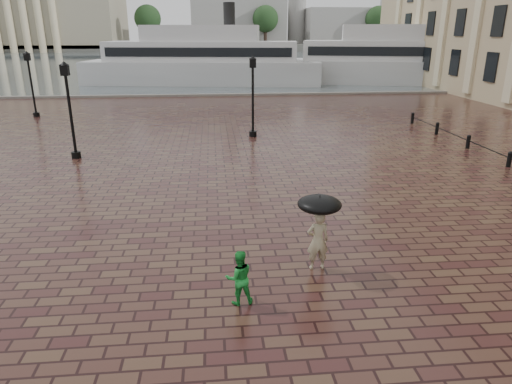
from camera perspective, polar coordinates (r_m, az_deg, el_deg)
ground at (r=13.58m, az=-7.82°, el=-6.13°), size 300.00×300.00×0.00m
harbour_water at (r=104.42m, az=-6.07°, el=16.15°), size 240.00×240.00×0.00m
quay_edge at (r=44.64m, az=-6.42°, el=11.84°), size 80.00×0.60×0.30m
far_shore at (r=172.32m, az=-5.97°, el=17.75°), size 300.00×60.00×2.00m
museum at (r=166.65m, az=-26.76°, el=20.31°), size 57.00×32.50×26.00m
distant_skyline at (r=169.09m, az=11.57°, el=20.32°), size 102.50×22.00×33.00m
far_trees at (r=150.30m, az=-6.12°, el=20.72°), size 188.00×8.00×13.50m
bollard_row at (r=23.63m, az=29.13°, el=3.70°), size 0.22×21.22×0.73m
street_lamps at (r=28.38m, az=-17.31°, el=11.52°), size 15.44×12.44×4.40m
adult_pedestrian at (r=11.77m, az=7.72°, el=-6.06°), size 0.59×0.40×1.58m
child_pedestrian at (r=10.33m, az=-2.13°, el=-10.64°), size 0.69×0.58×1.28m
ferry_near at (r=55.09m, az=-6.73°, el=16.03°), size 27.67×10.45×8.86m
ferry_far at (r=57.86m, az=17.36°, el=15.51°), size 28.10×13.25×8.97m
umbrella at (r=11.38m, az=7.95°, el=-1.54°), size 1.10×1.10×1.11m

